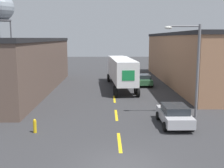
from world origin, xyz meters
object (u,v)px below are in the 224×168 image
object	(u,v)px
semi_truck	(121,69)
fire_hydrant	(35,126)
street_lamp	(193,63)
parked_car_right_near	(174,115)
parked_car_right_far	(144,80)

from	to	relation	value
semi_truck	fire_hydrant	size ratio (longest dim) A/B	14.66
street_lamp	fire_hydrant	bearing A→B (deg)	-163.04
street_lamp	semi_truck	bearing A→B (deg)	109.78
semi_truck	parked_car_right_near	distance (m)	15.84
semi_truck	street_lamp	world-z (taller)	street_lamp
parked_car_right_far	parked_car_right_near	distance (m)	16.79
street_lamp	fire_hydrant	distance (m)	12.33
parked_car_right_near	street_lamp	size ratio (longest dim) A/B	0.59
semi_truck	parked_car_right_far	size ratio (longest dim) A/B	3.21
parked_car_right_near	fire_hydrant	xyz separation A→B (m)	(-9.45, -1.44, -0.31)
street_lamp	parked_car_right_near	bearing A→B (deg)	-132.06
parked_car_right_far	street_lamp	distance (m)	15.30
parked_car_right_far	street_lamp	xyz separation A→B (m)	(1.79, -14.80, 3.43)
semi_truck	fire_hydrant	distance (m)	18.17
semi_truck	parked_car_right_near	bearing A→B (deg)	-82.62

